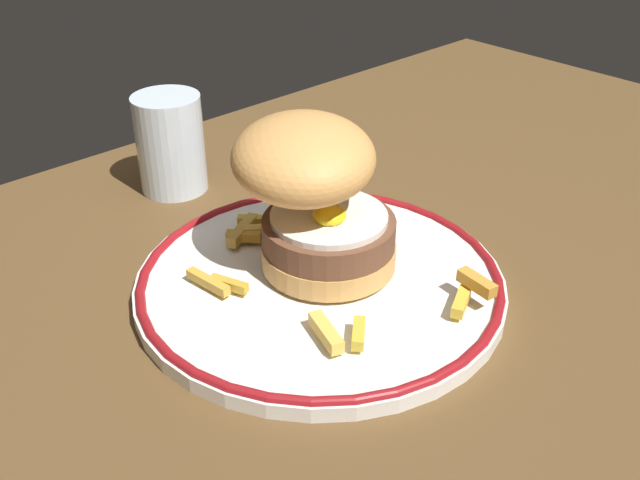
# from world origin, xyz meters

# --- Properties ---
(ground_plane) EXTENTS (1.37, 0.80, 0.04)m
(ground_plane) POSITION_xyz_m (0.00, 0.00, -0.02)
(ground_plane) COLOR brown
(dinner_plate) EXTENTS (0.29, 0.29, 0.02)m
(dinner_plate) POSITION_xyz_m (0.04, 0.05, 0.01)
(dinner_plate) COLOR white
(dinner_plate) RESTS_ON ground_plane
(burger) EXTENTS (0.16, 0.16, 0.12)m
(burger) POSITION_xyz_m (0.04, 0.06, 0.08)
(burger) COLOR tan
(burger) RESTS_ON dinner_plate
(fries_pile) EXTENTS (0.19, 0.23, 0.02)m
(fries_pile) POSITION_xyz_m (0.04, 0.06, 0.02)
(fries_pile) COLOR gold
(fries_pile) RESTS_ON dinner_plate
(water_glass) EXTENTS (0.07, 0.07, 0.10)m
(water_glass) POSITION_xyz_m (0.05, 0.28, 0.04)
(water_glass) COLOR silver
(water_glass) RESTS_ON ground_plane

